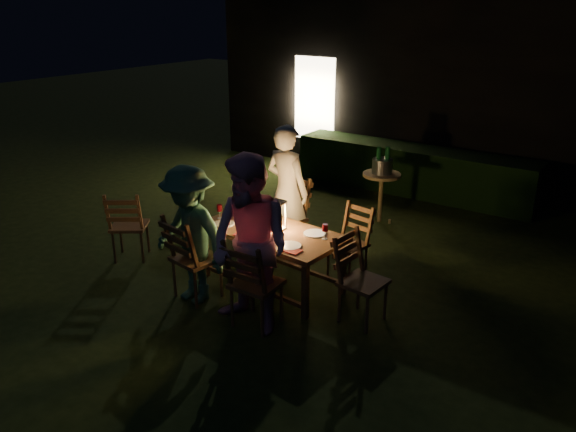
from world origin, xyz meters
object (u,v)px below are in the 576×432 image
Objects in this scene: chair_end at (361,295)px; lantern at (278,217)px; chair_near_right at (255,298)px; person_opp_left at (190,235)px; bottle_bucket_a at (378,163)px; person_house_side at (287,191)px; bottle_bucket_b at (387,163)px; dining_table at (272,236)px; side_table at (382,179)px; chair_far_left at (285,231)px; ice_bucket at (382,166)px; person_opp_right at (251,246)px; chair_spare at (130,237)px; chair_far_right at (348,255)px; bottle_table at (255,214)px; chair_near_left at (196,272)px.

chair_end is 2.79× the size of lantern.
person_opp_left is (-0.90, 0.03, 0.47)m from chair_near_right.
chair_end is at bearing -66.58° from bottle_bucket_a.
person_house_side reaches higher than bottle_bucket_b.
chair_near_right reaches higher than dining_table.
side_table is (0.65, 3.36, -0.11)m from person_opp_left.
chair_far_left reaches higher than ice_bucket.
lantern is (0.43, -0.76, 0.53)m from chair_far_left.
chair_end is 1.29m from person_opp_right.
chair_spare reaches higher than dining_table.
bottle_bucket_b is at bearing 38.66° from bottle_bucket_a.
chair_end is at bearing 136.51° from chair_far_right.
side_table is (-1.10, 2.69, 0.37)m from chair_end.
person_opp_left is at bearing -124.78° from lantern.
chair_end is (1.61, -0.91, -0.03)m from chair_far_left.
person_house_side is 5.75× the size of ice_bucket.
bottle_table is at bearing -99.32° from bottle_bucket_b.
chair_near_right is 0.59× the size of person_house_side.
chair_near_right is 3.41× the size of ice_bucket.
chair_far_left is at bearing 89.92° from person_opp_left.
chair_end reaches higher than dining_table.
chair_far_left is at bearing -105.97° from ice_bucket.
person_house_side is at bearing 118.76° from person_opp_right.
person_house_side reaches higher than ice_bucket.
lantern reaches higher than chair_far_right.
lantern is at bearing -90.55° from bottle_bucket_a.
person_house_side is 0.95× the size of person_opp_right.
person_opp_left is (1.41, -0.33, 0.48)m from chair_spare.
chair_spare is at bearing -124.16° from side_table.
chair_far_right is 1.24m from bottle_table.
chair_far_left is at bearing 119.69° from lantern.
lantern is at bearing -91.67° from side_table.
person_opp_left is (-0.90, 0.08, -0.13)m from person_opp_right.
lantern is 0.46× the size of side_table.
person_opp_left is at bearing 180.00° from person_opp_right.
chair_end is (1.23, -0.10, -0.33)m from dining_table.
bottle_table reaches higher than dining_table.
chair_near_left is at bearing 91.64° from person_opp_left.
person_opp_left is 4.87× the size of bottle_bucket_b.
chair_far_right is 2.06m from bottle_bucket_b.
lantern is (-0.56, -0.67, 0.58)m from chair_far_right.
chair_near_left is 1.85m from chair_end.
person_house_side is at bearing -107.46° from bottle_bucket_b.
chair_spare is at bearing 168.48° from chair_near_right.
person_opp_right is 1.08m from bottle_table.
person_opp_right is 5.69× the size of bottle_bucket_b.
chair_far_right is 2.84× the size of bottle_bucket_b.
lantern is at bearing 60.17° from chair_far_right.
chair_far_left is 1.09× the size of chair_spare.
bottle_bucket_a is at bearing 88.30° from chair_near_left.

